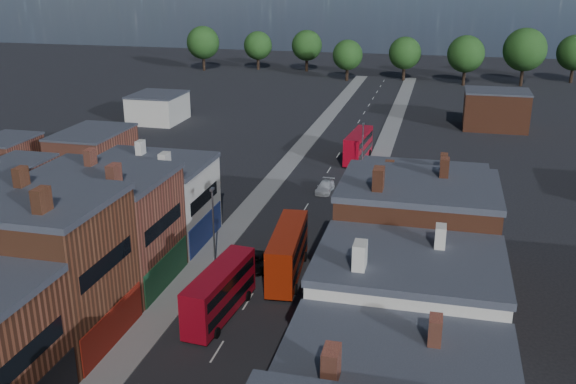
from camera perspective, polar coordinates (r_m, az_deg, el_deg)
The scene contains 9 objects.
pavement_west at distance 81.57m, azimuth -2.59°, elevation -0.51°, with size 3.00×200.00×0.12m, color gray.
pavement_east at distance 79.10m, azimuth 6.50°, elevation -1.26°, with size 3.00×200.00×0.12m, color gray.
lamp_post_2 at distance 61.80m, azimuth -6.66°, elevation -2.65°, with size 0.25×0.70×8.12m.
lamp_post_3 at distance 87.29m, azimuth 6.63°, elevation 3.91°, with size 0.25×0.70×8.12m.
bus_0 at distance 54.06m, azimuth -6.08°, elevation -8.76°, with size 3.23×10.16×4.31m.
bus_1 at distance 60.35m, azimuth -0.04°, elevation -5.31°, with size 3.46×11.04×4.69m.
bus_2 at distance 97.55m, azimuth 6.27°, elevation 4.14°, with size 3.20×10.30×4.38m.
car_2 at distance 62.82m, azimuth -2.86°, elevation -6.22°, with size 2.10×4.55×1.26m, color black.
car_3 at distance 83.71m, azimuth 3.31°, elevation 0.45°, with size 1.90×4.68×1.36m, color silver.
Camera 1 is at (15.23, -23.62, 27.64)m, focal length 40.00 mm.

